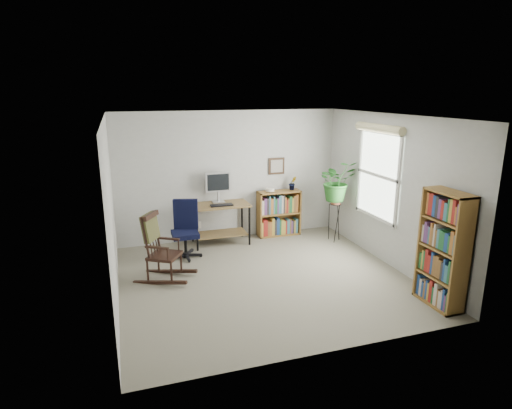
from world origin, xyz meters
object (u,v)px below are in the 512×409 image
object	(u,v)px
desk	(221,224)
rocking_chair	(164,247)
office_chair	(185,230)
low_bookshelf	(279,213)
tall_bookshelf	(443,250)

from	to	relation	value
desk	rocking_chair	world-z (taller)	rocking_chair
desk	office_chair	distance (m)	0.89
rocking_chair	low_bookshelf	xyz separation A→B (m)	(2.34, 1.39, -0.08)
rocking_chair	low_bookshelf	distance (m)	2.72
desk	tall_bookshelf	size ratio (longest dim) A/B	0.68
tall_bookshelf	office_chair	bearing A→B (deg)	137.38
desk	tall_bookshelf	bearing A→B (deg)	-55.46
desk	office_chair	size ratio (longest dim) A/B	1.06
desk	rocking_chair	xyz separation A→B (m)	(-1.15, -1.27, 0.14)
low_bookshelf	tall_bookshelf	size ratio (longest dim) A/B	0.58
office_chair	tall_bookshelf	distance (m)	3.96
tall_bookshelf	desk	bearing A→B (deg)	124.54
rocking_chair	office_chair	bearing A→B (deg)	2.38
office_chair	rocking_chair	size ratio (longest dim) A/B	0.95
rocking_chair	tall_bookshelf	size ratio (longest dim) A/B	0.67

